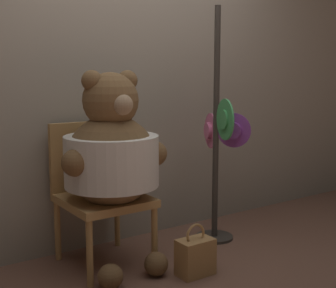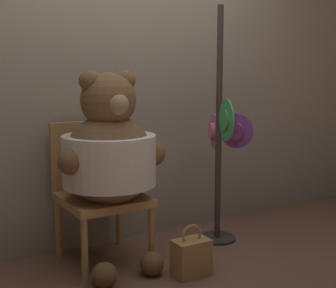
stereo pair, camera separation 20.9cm
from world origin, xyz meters
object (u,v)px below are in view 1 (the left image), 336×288
(hat_display_rack, at_px, (219,144))
(teddy_bear, at_px, (112,155))
(chair, at_px, (98,188))
(handbag_on_ground, at_px, (195,256))

(hat_display_rack, bearing_deg, teddy_bear, -178.50)
(chair, xyz_separation_m, handbag_on_ground, (0.38, -0.55, -0.37))
(chair, height_order, teddy_bear, teddy_bear)
(chair, relative_size, teddy_bear, 0.73)
(teddy_bear, height_order, handbag_on_ground, teddy_bear)
(chair, bearing_deg, teddy_bear, -85.08)
(chair, distance_m, teddy_bear, 0.30)
(chair, bearing_deg, handbag_on_ground, -55.51)
(teddy_bear, xyz_separation_m, handbag_on_ground, (0.37, -0.38, -0.62))
(hat_display_rack, relative_size, handbag_on_ground, 5.22)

